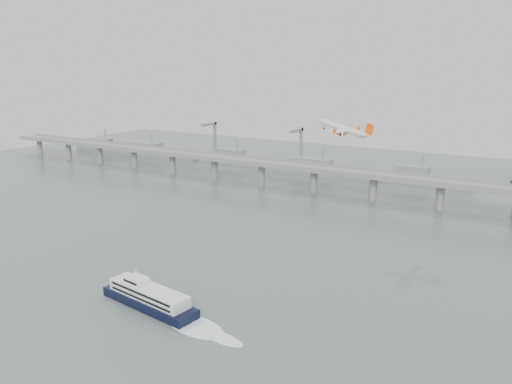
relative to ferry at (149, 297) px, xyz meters
The scene contains 5 objects.
ground 23.90m from the ferry, 68.08° to the left, with size 900.00×900.00×0.00m, color #566461.
bridge 222.36m from the ferry, 88.03° to the left, with size 800.00×22.00×23.90m.
distant_fleet 322.19m from the ferry, 117.06° to the left, with size 453.00×60.90×40.00m.
ferry is the anchor object (origin of this frame).
airliner 140.29m from the ferry, 70.48° to the left, with size 35.36×31.94×10.89m.
Camera 1 is at (132.56, -169.68, 102.23)m, focal length 35.00 mm.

